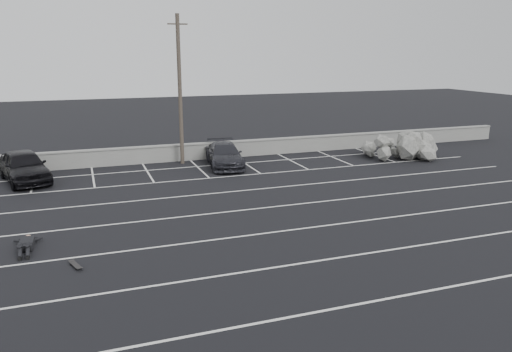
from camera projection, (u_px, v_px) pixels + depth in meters
name	position (u px, v px, depth m)	size (l,w,h in m)	color
ground	(244.00, 236.00, 18.71)	(120.00, 120.00, 0.00)	black
seawall	(174.00, 153.00, 31.37)	(50.00, 0.45, 1.06)	gray
stall_lines	(212.00, 203.00, 22.71)	(36.00, 20.05, 0.01)	silver
car_left	(24.00, 166.00, 26.38)	(1.98, 4.93, 1.68)	black
car_right	(225.00, 155.00, 29.95)	(1.94, 4.76, 1.38)	#232429
utility_pole	(180.00, 90.00, 29.80)	(1.18, 0.24, 8.87)	#4C4238
trash_bin	(210.00, 153.00, 31.76)	(0.67, 0.67, 0.85)	#252527
riprap_pile	(409.00, 150.00, 32.17)	(4.95, 4.18, 1.51)	gray
person	(27.00, 240.00, 17.67)	(1.01, 2.52, 0.50)	black
skateboard	(76.00, 265.00, 16.01)	(0.40, 0.72, 0.08)	black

